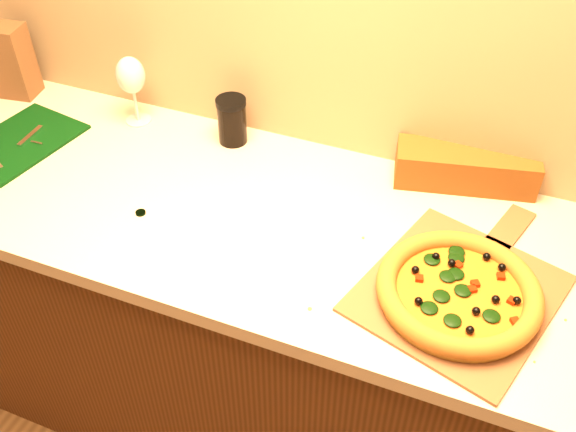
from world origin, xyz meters
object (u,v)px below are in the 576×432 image
object	(u,v)px
pizza_peel	(462,289)
pizza	(458,292)
wine_glass	(131,77)
dark_jar	(232,120)
cutting_board	(18,142)

from	to	relation	value
pizza_peel	pizza	world-z (taller)	pizza
pizza_peel	wine_glass	bearing A→B (deg)	179.60
pizza_peel	wine_glass	world-z (taller)	wine_glass
pizza_peel	dark_jar	xyz separation A→B (m)	(-0.69, 0.32, 0.06)
wine_glass	dark_jar	xyz separation A→B (m)	(0.30, 0.01, -0.08)
pizza_peel	cutting_board	world-z (taller)	cutting_board
pizza_peel	cutting_board	bearing A→B (deg)	-167.01
dark_jar	pizza	bearing A→B (deg)	-27.30
wine_glass	pizza_peel	bearing A→B (deg)	-17.22
pizza_peel	dark_jar	size ratio (longest dim) A/B	4.42
cutting_board	dark_jar	world-z (taller)	dark_jar
pizza_peel	dark_jar	distance (m)	0.76
cutting_board	dark_jar	bearing A→B (deg)	33.00
cutting_board	dark_jar	size ratio (longest dim) A/B	2.68
pizza_peel	wine_glass	xyz separation A→B (m)	(-0.99, 0.31, 0.14)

